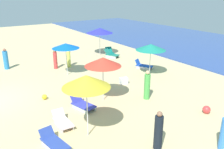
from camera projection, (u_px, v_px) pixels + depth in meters
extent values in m
cylinder|color=silver|center=(103.00, 83.00, 13.34)|extent=(0.05, 0.05, 2.00)
cone|color=red|center=(103.00, 62.00, 12.93)|extent=(2.00, 2.00, 0.48)
cube|color=silver|center=(80.00, 109.00, 12.40)|extent=(1.14, 0.33, 0.20)
cube|color=silver|center=(88.00, 105.00, 12.79)|extent=(1.14, 0.33, 0.20)
cube|color=#373FB8|center=(84.00, 105.00, 12.55)|extent=(1.42, 0.96, 0.06)
cube|color=#373FB8|center=(76.00, 97.00, 12.85)|extent=(0.50, 0.69, 0.52)
cylinder|color=silver|center=(67.00, 62.00, 17.40)|extent=(0.05, 0.05, 1.98)
cone|color=blue|center=(66.00, 46.00, 17.01)|extent=(1.94, 1.94, 0.35)
cylinder|color=silver|center=(100.00, 44.00, 22.85)|extent=(0.05, 0.05, 2.07)
cone|color=#2C2FCA|center=(100.00, 30.00, 22.42)|extent=(2.45, 2.45, 0.48)
cube|color=silver|center=(111.00, 57.00, 22.01)|extent=(1.01, 0.45, 0.23)
cube|color=silver|center=(114.00, 56.00, 22.43)|extent=(1.01, 0.45, 0.23)
cube|color=#1E7C66|center=(112.00, 55.00, 22.17)|extent=(1.34, 1.03, 0.06)
cube|color=#1E7C66|center=(107.00, 52.00, 22.38)|extent=(0.63, 0.71, 0.48)
cube|color=silver|center=(108.00, 55.00, 22.59)|extent=(0.99, 0.30, 0.25)
cube|color=silver|center=(113.00, 55.00, 22.76)|extent=(0.99, 0.30, 0.25)
cube|color=#0E6D5F|center=(110.00, 53.00, 22.62)|extent=(1.26, 0.91, 0.06)
cube|color=#0E6D5F|center=(109.00, 50.00, 23.01)|extent=(0.53, 0.69, 0.48)
cylinder|color=silver|center=(150.00, 63.00, 17.38)|extent=(0.05, 0.05, 1.85)
cone|color=#1B8570|center=(151.00, 47.00, 17.01)|extent=(2.13, 2.13, 0.43)
cube|color=silver|center=(143.00, 68.00, 18.88)|extent=(1.03, 0.55, 0.20)
cube|color=silver|center=(146.00, 67.00, 19.29)|extent=(1.03, 0.55, 0.20)
cube|color=blue|center=(144.00, 66.00, 19.04)|extent=(1.39, 1.09, 0.06)
cube|color=blue|center=(138.00, 62.00, 19.24)|extent=(0.50, 0.62, 0.46)
cylinder|color=silver|center=(87.00, 112.00, 10.01)|extent=(0.05, 0.05, 2.20)
cone|color=gold|center=(86.00, 81.00, 9.57)|extent=(1.96, 1.96, 0.51)
cube|color=silver|center=(58.00, 126.00, 10.88)|extent=(1.10, 0.05, 0.18)
cube|color=silver|center=(68.00, 123.00, 11.13)|extent=(1.10, 0.05, 0.18)
cube|color=#F5D4DC|center=(63.00, 122.00, 10.97)|extent=(1.23, 0.59, 0.06)
cube|color=#F5D4DC|center=(58.00, 114.00, 11.35)|extent=(0.38, 0.55, 0.38)
cube|color=silver|center=(49.00, 149.00, 9.30)|extent=(1.21, 0.24, 0.21)
cube|color=silver|center=(61.00, 143.00, 9.63)|extent=(1.21, 0.24, 0.21)
cube|color=#2C44A2|center=(55.00, 143.00, 9.42)|extent=(1.44, 0.82, 0.06)
cube|color=#2C44A2|center=(47.00, 133.00, 9.79)|extent=(0.41, 0.61, 0.39)
cylinder|color=black|center=(158.00, 133.00, 9.28)|extent=(0.46, 0.46, 1.40)
sphere|color=#8C6149|center=(160.00, 114.00, 9.02)|extent=(0.21, 0.21, 0.21)
cylinder|color=#D63C3C|center=(55.00, 60.00, 18.93)|extent=(0.40, 0.40, 1.32)
sphere|color=olive|center=(55.00, 51.00, 18.67)|extent=(0.23, 0.23, 0.23)
cylinder|color=green|center=(147.00, 87.00, 13.60)|extent=(0.47, 0.47, 1.47)
sphere|color=tan|center=(148.00, 72.00, 13.32)|extent=(0.24, 0.24, 0.24)
cylinder|color=#2A7DC6|center=(6.00, 60.00, 18.80)|extent=(0.44, 0.44, 1.42)
sphere|color=#9A6250|center=(4.00, 50.00, 18.53)|extent=(0.24, 0.24, 0.24)
cylinder|color=#F1F061|center=(68.00, 58.00, 19.34)|extent=(0.37, 0.37, 1.38)
sphere|color=tan|center=(68.00, 49.00, 19.08)|extent=(0.22, 0.22, 0.22)
sphere|color=yellow|center=(44.00, 97.00, 13.70)|extent=(0.29, 0.29, 0.29)
sphere|color=#DA3A3B|center=(206.00, 110.00, 12.14)|extent=(0.39, 0.39, 0.39)
cube|color=silver|center=(124.00, 81.00, 15.97)|extent=(0.43, 0.59, 0.42)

